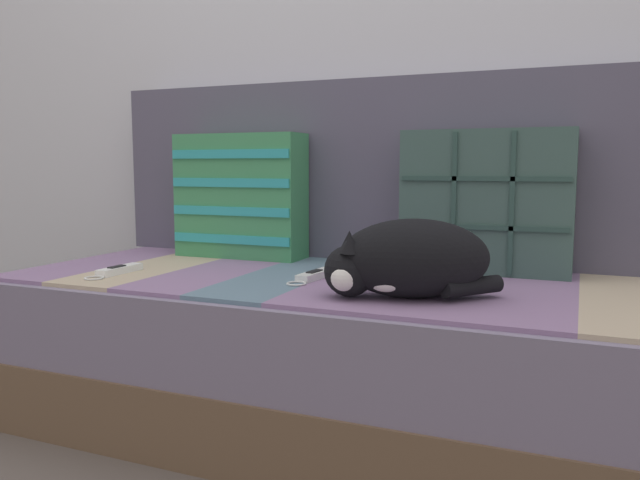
{
  "coord_description": "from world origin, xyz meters",
  "views": [
    {
      "loc": [
        0.61,
        -1.36,
        0.68
      ],
      "look_at": [
        0.01,
        0.06,
        0.5
      ],
      "focal_mm": 35.0,
      "sensor_mm": 36.0,
      "label": 1
    }
  ],
  "objects_px": {
    "couch": "(329,348)",
    "game_remote_far": "(315,275)",
    "game_remote_near": "(118,270)",
    "sleeping_cat": "(404,261)",
    "throw_pillow_striped": "(240,196)",
    "throw_pillow_quilted": "(486,202)"
  },
  "relations": [
    {
      "from": "couch",
      "to": "game_remote_far",
      "type": "bearing_deg",
      "value": -97.18
    },
    {
      "from": "game_remote_near",
      "to": "sleeping_cat",
      "type": "bearing_deg",
      "value": -0.33
    },
    {
      "from": "throw_pillow_striped",
      "to": "sleeping_cat",
      "type": "xyz_separation_m",
      "value": [
        0.64,
        -0.41,
        -0.11
      ]
    },
    {
      "from": "throw_pillow_quilted",
      "to": "game_remote_far",
      "type": "height_order",
      "value": "throw_pillow_quilted"
    },
    {
      "from": "throw_pillow_quilted",
      "to": "throw_pillow_striped",
      "type": "xyz_separation_m",
      "value": [
        -0.75,
        -0.0,
        0.0
      ]
    },
    {
      "from": "throw_pillow_striped",
      "to": "game_remote_near",
      "type": "xyz_separation_m",
      "value": [
        -0.14,
        -0.4,
        -0.18
      ]
    },
    {
      "from": "throw_pillow_quilted",
      "to": "sleeping_cat",
      "type": "bearing_deg",
      "value": -105.34
    },
    {
      "from": "throw_pillow_quilted",
      "to": "game_remote_far",
      "type": "relative_size",
      "value": 2.12
    },
    {
      "from": "throw_pillow_striped",
      "to": "throw_pillow_quilted",
      "type": "bearing_deg",
      "value": 0.04
    },
    {
      "from": "throw_pillow_quilted",
      "to": "game_remote_near",
      "type": "bearing_deg",
      "value": -155.79
    },
    {
      "from": "game_remote_near",
      "to": "throw_pillow_striped",
      "type": "bearing_deg",
      "value": 70.18
    },
    {
      "from": "throw_pillow_striped",
      "to": "sleeping_cat",
      "type": "bearing_deg",
      "value": -32.49
    },
    {
      "from": "couch",
      "to": "throw_pillow_striped",
      "type": "height_order",
      "value": "throw_pillow_striped"
    },
    {
      "from": "throw_pillow_striped",
      "to": "sleeping_cat",
      "type": "height_order",
      "value": "throw_pillow_striped"
    },
    {
      "from": "game_remote_near",
      "to": "game_remote_far",
      "type": "height_order",
      "value": "same"
    },
    {
      "from": "throw_pillow_striped",
      "to": "game_remote_near",
      "type": "bearing_deg",
      "value": -109.82
    },
    {
      "from": "couch",
      "to": "game_remote_far",
      "type": "height_order",
      "value": "game_remote_far"
    },
    {
      "from": "game_remote_far",
      "to": "throw_pillow_striped",
      "type": "bearing_deg",
      "value": 144.22
    },
    {
      "from": "throw_pillow_striped",
      "to": "game_remote_far",
      "type": "bearing_deg",
      "value": -35.78
    },
    {
      "from": "sleeping_cat",
      "to": "game_remote_near",
      "type": "height_order",
      "value": "sleeping_cat"
    },
    {
      "from": "game_remote_far",
      "to": "couch",
      "type": "bearing_deg",
      "value": 82.82
    },
    {
      "from": "couch",
      "to": "throw_pillow_quilted",
      "type": "distance_m",
      "value": 0.57
    }
  ]
}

